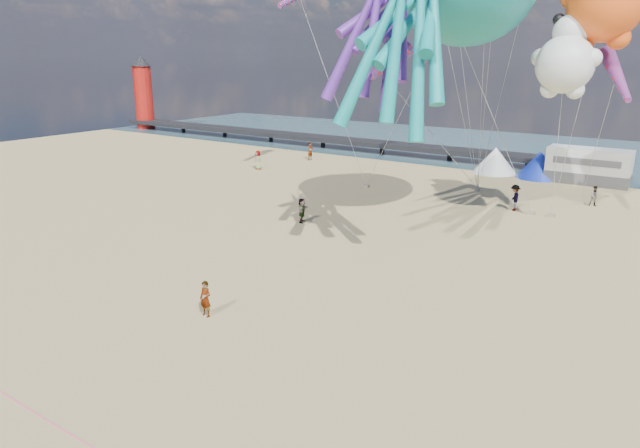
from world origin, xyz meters
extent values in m
plane|color=tan|center=(0.00, 0.00, 0.00)|extent=(120.00, 120.00, 0.00)
plane|color=#325460|center=(0.00, 55.00, 0.02)|extent=(120.00, 120.00, 0.00)
cube|color=black|center=(-28.00, 44.00, 1.00)|extent=(60.00, 3.00, 0.50)
cylinder|color=#A5140F|center=(-56.00, 44.00, 4.50)|extent=(2.60, 2.60, 9.00)
cube|color=silver|center=(6.00, 40.00, 1.50)|extent=(6.60, 2.50, 3.00)
cone|color=white|center=(-2.00, 40.00, 1.20)|extent=(4.00, 4.00, 2.40)
cone|color=#1933CC|center=(2.00, 40.00, 1.20)|extent=(4.00, 4.00, 2.40)
cylinder|color=#F2338C|center=(0.00, -5.00, 0.02)|extent=(34.00, 0.03, 0.03)
imported|color=tan|center=(-2.37, 2.90, 0.78)|extent=(0.57, 0.38, 1.57)
imported|color=#7F6659|center=(-21.37, 28.90, 0.92)|extent=(0.77, 0.62, 1.84)
imported|color=#7F6659|center=(7.93, 31.94, 0.75)|extent=(0.85, 0.69, 1.49)
imported|color=#7F6659|center=(3.43, 27.42, 0.93)|extent=(1.02, 1.12, 1.87)
imported|color=#7F6659|center=(-7.28, 16.60, 0.81)|extent=(0.71, 1.02, 1.61)
imported|color=#7F6659|center=(-20.17, 35.90, 0.94)|extent=(0.63, 1.76, 1.88)
cube|color=gray|center=(-8.90, 27.95, 0.11)|extent=(0.50, 0.35, 0.22)
cube|color=gray|center=(4.76, 27.08, 0.11)|extent=(0.50, 0.35, 0.22)
cube|color=gray|center=(6.03, 27.13, 0.11)|extent=(0.50, 0.35, 0.22)
cube|color=gray|center=(7.02, 31.94, 0.11)|extent=(0.50, 0.35, 0.22)
cube|color=gray|center=(-0.79, 31.99, 0.11)|extent=(0.50, 0.35, 0.22)
camera|label=1|loc=(13.98, -12.62, 10.63)|focal=32.00mm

